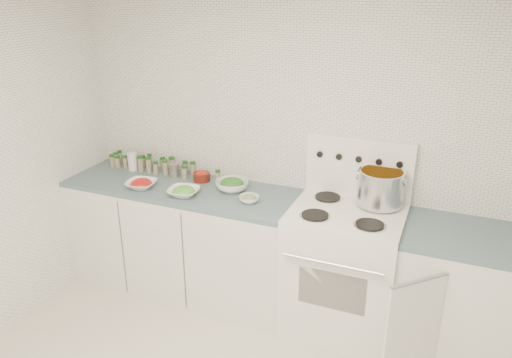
{
  "coord_description": "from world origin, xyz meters",
  "views": [
    {
      "loc": [
        1.08,
        -1.88,
        2.39
      ],
      "look_at": [
        -0.18,
        1.14,
        1.08
      ],
      "focal_mm": 35.0,
      "sensor_mm": 36.0,
      "label": 1
    }
  ],
  "objects_px": {
    "stove": "(344,266)",
    "bowl_snowpea": "(184,192)",
    "stock_pot": "(381,186)",
    "bowl_tomato": "(141,184)"
  },
  "relations": [
    {
      "from": "bowl_tomato",
      "to": "bowl_snowpea",
      "type": "height_order",
      "value": "same"
    },
    {
      "from": "stove",
      "to": "bowl_tomato",
      "type": "height_order",
      "value": "stove"
    },
    {
      "from": "stove",
      "to": "bowl_snowpea",
      "type": "height_order",
      "value": "stove"
    },
    {
      "from": "stove",
      "to": "stock_pot",
      "type": "xyz_separation_m",
      "value": [
        0.18,
        0.16,
        0.58
      ]
    },
    {
      "from": "stove",
      "to": "bowl_snowpea",
      "type": "relative_size",
      "value": 5.38
    },
    {
      "from": "stove",
      "to": "bowl_snowpea",
      "type": "distance_m",
      "value": 1.28
    },
    {
      "from": "stove",
      "to": "stock_pot",
      "type": "distance_m",
      "value": 0.63
    },
    {
      "from": "bowl_snowpea",
      "to": "stock_pot",
      "type": "bearing_deg",
      "value": 12.66
    },
    {
      "from": "stock_pot",
      "to": "stove",
      "type": "bearing_deg",
      "value": -137.55
    },
    {
      "from": "bowl_tomato",
      "to": "bowl_snowpea",
      "type": "bearing_deg",
      "value": -0.72
    }
  ]
}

